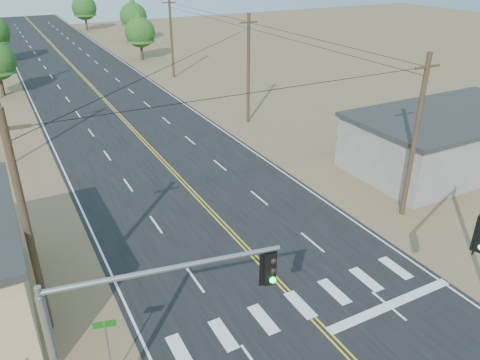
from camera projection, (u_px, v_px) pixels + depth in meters
road at (150, 148)px, 39.23m from camera, size 15.00×200.00×0.02m
building_right at (449, 140)px, 35.29m from camera, size 15.00×8.00×4.00m
utility_pole_left_near at (27, 228)px, 18.28m from camera, size 1.80×0.30×10.00m
utility_pole_right_near at (415, 137)px, 27.16m from camera, size 1.80×0.30×10.00m
utility_pole_right_mid at (248, 69)px, 43.00m from camera, size 1.80×0.30×10.00m
utility_pole_right_far at (171, 37)px, 58.84m from camera, size 1.80×0.30×10.00m
signal_mast_left at (126, 337)px, 13.32m from camera, size 6.61×1.51×7.25m
street_sign at (107, 341)px, 17.27m from camera, size 0.83×0.25×2.85m
tree_right_near at (140, 29)px, 68.93m from camera, size 4.41×4.41×7.34m
tree_right_mid at (133, 14)px, 83.11m from camera, size 4.74×4.74×7.90m
tree_right_far at (84, 5)px, 94.99m from camera, size 4.86×4.86×8.10m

